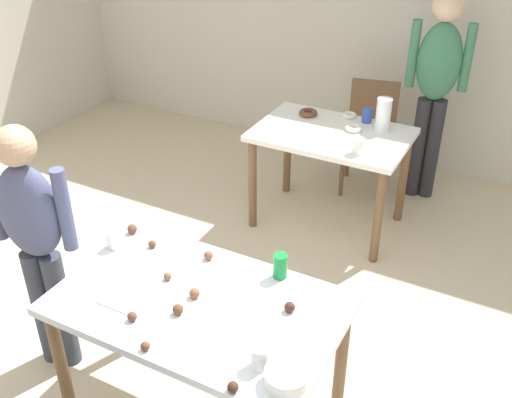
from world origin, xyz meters
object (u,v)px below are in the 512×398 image
(dining_table_far, at_px, (331,147))
(dining_table_near, at_px, (199,318))
(pitcher_far, at_px, (383,115))
(mixing_bowl, at_px, (287,378))
(person_girl_near, at_px, (35,234))
(person_adult_far, at_px, (436,79))
(soda_can, at_px, (280,266))
(chair_far_table, at_px, (370,130))

(dining_table_far, bearing_deg, dining_table_near, -85.99)
(dining_table_far, relative_size, pitcher_far, 4.51)
(mixing_bowl, bearing_deg, person_girl_near, 172.12)
(dining_table_near, bearing_deg, person_adult_far, 82.09)
(person_girl_near, bearing_deg, soda_can, 17.44)
(dining_table_far, xyz_separation_m, person_girl_near, (-0.78, -1.98, 0.20))
(person_girl_near, distance_m, mixing_bowl, 1.47)
(dining_table_far, bearing_deg, soda_can, -76.80)
(dining_table_near, xyz_separation_m, soda_can, (0.24, 0.32, 0.16))
(chair_far_table, relative_size, person_girl_near, 0.61)
(chair_far_table, bearing_deg, person_adult_far, 5.29)
(dining_table_far, relative_size, person_girl_near, 0.75)
(person_adult_far, bearing_deg, person_girl_near, -115.25)
(dining_table_near, bearing_deg, chair_far_table, 91.49)
(dining_table_near, relative_size, person_girl_near, 0.90)
(pitcher_far, bearing_deg, person_adult_far, 69.40)
(dining_table_near, relative_size, pitcher_far, 5.39)
(chair_far_table, relative_size, soda_can, 7.13)
(dining_table_far, height_order, chair_far_table, chair_far_table)
(dining_table_near, distance_m, pitcher_far, 2.14)
(mixing_bowl, xyz_separation_m, pitcher_far, (-0.38, 2.37, 0.09))
(dining_table_far, distance_m, person_girl_near, 2.14)
(person_adult_far, height_order, pitcher_far, person_adult_far)
(person_girl_near, distance_m, person_adult_far, 3.02)
(chair_far_table, height_order, person_girl_near, person_girl_near)
(dining_table_near, xyz_separation_m, person_girl_near, (-0.91, -0.04, 0.19))
(dining_table_far, relative_size, soda_can, 8.71)
(dining_table_near, relative_size, dining_table_far, 1.20)
(chair_far_table, xyz_separation_m, person_adult_far, (0.44, 0.04, 0.49))
(soda_can, xyz_separation_m, pitcher_far, (-0.08, 1.80, 0.06))
(chair_far_table, bearing_deg, person_girl_near, -107.44)
(dining_table_far, distance_m, pitcher_far, 0.42)
(person_adult_far, bearing_deg, dining_table_near, -97.91)
(dining_table_near, relative_size, mixing_bowl, 7.53)
(soda_can, bearing_deg, chair_far_table, 97.64)
(dining_table_far, bearing_deg, chair_far_table, 84.61)
(pitcher_far, bearing_deg, mixing_bowl, -80.81)
(mixing_bowl, distance_m, pitcher_far, 2.40)
(person_adult_far, distance_m, pitcher_far, 0.62)
(soda_can, height_order, pitcher_far, pitcher_far)
(chair_far_table, relative_size, mixing_bowl, 5.16)
(dining_table_near, bearing_deg, soda_can, 53.07)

